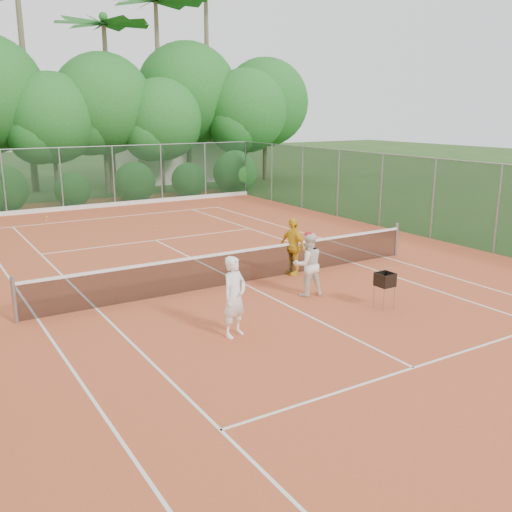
% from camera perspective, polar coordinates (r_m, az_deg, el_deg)
% --- Properties ---
extents(ground, '(120.00, 120.00, 0.00)m').
position_cam_1_polar(ground, '(16.01, -1.42, -2.78)').
color(ground, '#274518').
rests_on(ground, ground).
extents(clay_court, '(18.00, 36.00, 0.02)m').
position_cam_1_polar(clay_court, '(16.01, -1.42, -2.75)').
color(clay_court, '#BE522B').
rests_on(clay_court, ground).
extents(club_building, '(8.00, 5.00, 3.00)m').
position_cam_1_polar(club_building, '(40.92, -7.58, 9.69)').
color(club_building, beige).
rests_on(club_building, ground).
extents(tennis_net, '(11.97, 0.10, 1.10)m').
position_cam_1_polar(tennis_net, '(15.86, -1.43, -0.95)').
color(tennis_net, gray).
rests_on(tennis_net, clay_court).
extents(player_white, '(0.74, 0.61, 1.75)m').
position_cam_1_polar(player_white, '(12.07, -2.17, -4.09)').
color(player_white, white).
rests_on(player_white, clay_court).
extents(player_center_grp, '(0.93, 0.79, 1.70)m').
position_cam_1_polar(player_center_grp, '(14.79, 5.21, -0.81)').
color(player_center_grp, white).
rests_on(player_center_grp, clay_court).
extents(player_yellow, '(0.54, 1.03, 1.68)m').
position_cam_1_polar(player_yellow, '(16.68, 3.69, 0.97)').
color(player_yellow, yellow).
rests_on(player_yellow, clay_court).
extents(ball_hopper, '(0.39, 0.39, 0.89)m').
position_cam_1_polar(ball_hopper, '(14.15, 12.77, -2.38)').
color(ball_hopper, gray).
rests_on(ball_hopper, clay_court).
extents(stray_ball_a, '(0.07, 0.07, 0.07)m').
position_cam_1_polar(stray_ball_a, '(26.56, -20.26, 3.33)').
color(stray_ball_a, yellow).
rests_on(stray_ball_a, clay_court).
extents(stray_ball_b, '(0.07, 0.07, 0.07)m').
position_cam_1_polar(stray_ball_b, '(27.49, -20.19, 3.69)').
color(stray_ball_b, yellow).
rests_on(stray_ball_b, clay_court).
extents(stray_ball_c, '(0.07, 0.07, 0.07)m').
position_cam_1_polar(stray_ball_c, '(23.98, -10.10, 2.90)').
color(stray_ball_c, yellow).
rests_on(stray_ball_c, clay_court).
extents(court_markings, '(11.03, 23.83, 0.01)m').
position_cam_1_polar(court_markings, '(16.00, -1.42, -2.71)').
color(court_markings, white).
rests_on(court_markings, clay_court).
extents(fence_back, '(18.07, 0.07, 3.00)m').
position_cam_1_polar(fence_back, '(29.43, -16.45, 7.52)').
color(fence_back, '#19381E').
rests_on(fence_back, clay_court).
extents(fence_right, '(0.07, 33.07, 3.00)m').
position_cam_1_polar(fence_right, '(20.65, 23.03, 4.30)').
color(fence_right, '#19381E').
rests_on(fence_right, clay_court).
extents(tropical_treeline, '(32.10, 8.49, 15.03)m').
position_cam_1_polar(tropical_treeline, '(34.67, -16.94, 14.39)').
color(tropical_treeline, brown).
rests_on(tropical_treeline, ground).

